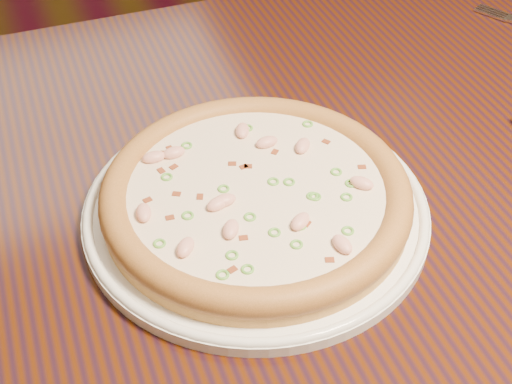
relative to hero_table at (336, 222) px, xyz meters
name	(u,v)px	position (x,y,z in m)	size (l,w,h in m)	color
ground	(180,202)	(-0.01, 0.79, -0.65)	(9.00, 9.00, 0.00)	black
hero_table	(336,222)	(0.00, 0.00, 0.00)	(1.20, 0.80, 0.75)	black
plate	(256,208)	(-0.12, -0.05, 0.11)	(0.34, 0.34, 0.02)	white
pizza	(256,194)	(-0.12, -0.05, 0.13)	(0.30, 0.30, 0.03)	tan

